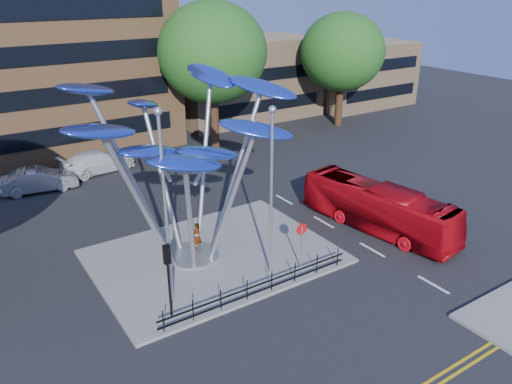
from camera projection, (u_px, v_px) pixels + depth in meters
ground at (300, 309)px, 22.02m from camera, size 120.00×120.00×0.00m
traffic_island at (214, 256)px, 26.10m from camera, size 12.00×9.00×0.15m
low_building_near at (244, 79)px, 51.62m from camera, size 15.00×8.00×8.00m
low_building_far at (357, 74)px, 57.36m from camera, size 12.00×8.00×7.00m
tree_right at (212, 53)px, 39.84m from camera, size 8.80×8.80×12.11m
tree_far at (342, 52)px, 47.29m from camera, size 8.00×8.00×10.81m
leaf_sculpture at (182, 131)px, 23.42m from camera, size 12.72×9.54×9.51m
street_lamp_left at (164, 194)px, 20.34m from camera, size 0.36×0.36×8.80m
street_lamp_right at (271, 179)px, 22.59m from camera, size 0.36×0.36×8.30m
traffic_light_island at (168, 266)px, 20.39m from camera, size 0.28×0.18×3.42m
no_entry_sign_island at (302, 238)px, 24.26m from camera, size 0.60×0.10×2.45m
pedestrian_railing_front at (260, 287)px, 22.60m from camera, size 10.00×0.06×1.00m
red_bus at (378, 208)px, 28.61m from camera, size 3.61×9.94×2.71m
pedestrian at (197, 237)px, 26.19m from camera, size 0.68×0.57×1.60m
parked_car_mid at (39, 180)px, 34.06m from camera, size 5.15×2.43×1.63m
parked_car_right at (98, 162)px, 37.48m from camera, size 5.98×3.25×1.64m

